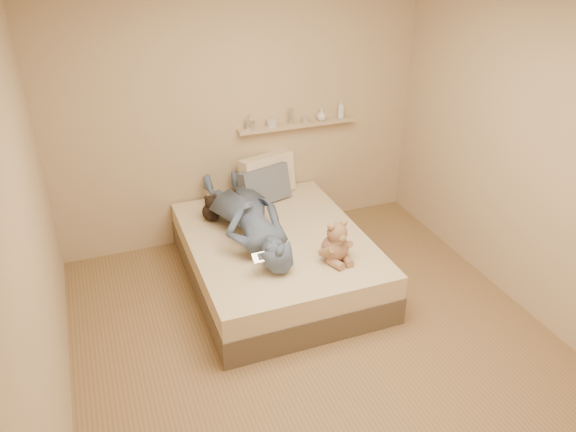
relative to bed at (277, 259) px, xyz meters
name	(u,v)px	position (x,y,z in m)	size (l,w,h in m)	color
room	(323,194)	(0.00, -0.93, 1.08)	(3.80, 3.80, 3.80)	olive
bed	(277,259)	(0.00, 0.00, 0.00)	(1.50, 1.90, 0.45)	brown
game_console	(264,256)	(-0.28, -0.51, 0.39)	(0.19, 0.09, 0.06)	silver
teddy_bear	(336,244)	(0.32, -0.52, 0.38)	(0.30, 0.30, 0.37)	#9A6D54
dark_plush	(211,209)	(-0.45, 0.49, 0.34)	(0.17, 0.17, 0.26)	black
pillow_cream	(267,175)	(0.21, 0.83, 0.43)	(0.55, 0.16, 0.40)	beige
pillow_grey	(265,185)	(0.13, 0.69, 0.40)	(0.50, 0.14, 0.34)	slate
person	(247,216)	(-0.22, 0.13, 0.41)	(0.55, 1.51, 0.36)	#4B5B76
wall_shelf	(297,125)	(0.55, 0.91, 0.88)	(1.20, 0.12, 0.03)	tan
shelf_bottles	(301,117)	(0.59, 0.91, 0.95)	(1.04, 0.12, 0.18)	white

